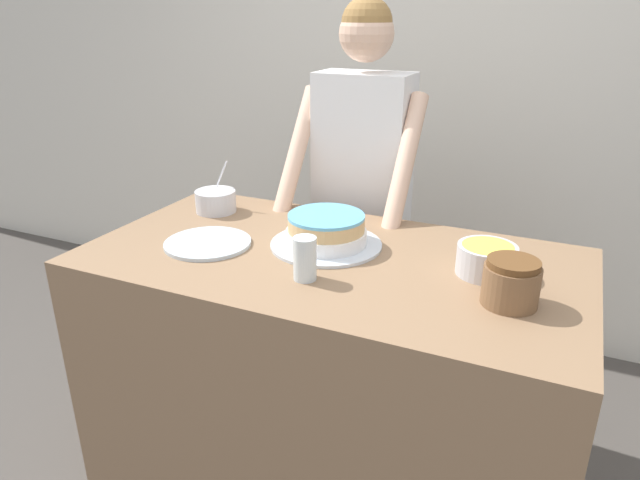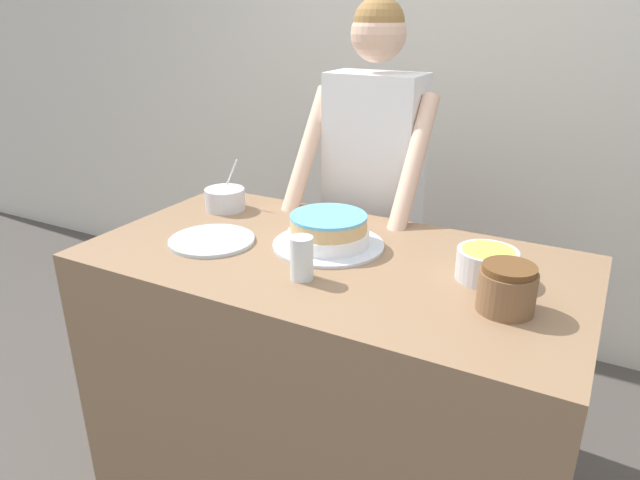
{
  "view_description": "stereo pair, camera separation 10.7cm",
  "coord_description": "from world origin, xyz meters",
  "px_view_note": "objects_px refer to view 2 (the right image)",
  "views": [
    {
      "loc": [
        0.64,
        -1.08,
        1.66
      ],
      "look_at": [
        -0.02,
        0.36,
        1.02
      ],
      "focal_mm": 32.0,
      "sensor_mm": 36.0,
      "label": 1
    },
    {
      "loc": [
        0.73,
        -1.03,
        1.66
      ],
      "look_at": [
        -0.02,
        0.36,
        1.02
      ],
      "focal_mm": 32.0,
      "sensor_mm": 36.0,
      "label": 2
    }
  ],
  "objects_px": {
    "frosting_bowl_white": "(225,198)",
    "ceramic_plate": "(212,240)",
    "frosting_bowl_yellow": "(487,263)",
    "drinking_glass": "(303,258)",
    "person_baker": "(372,175)",
    "cake": "(328,232)",
    "stoneware_jar": "(507,288)"
  },
  "relations": [
    {
      "from": "cake",
      "to": "frosting_bowl_yellow",
      "type": "distance_m",
      "value": 0.5
    },
    {
      "from": "frosting_bowl_yellow",
      "to": "stoneware_jar",
      "type": "height_order",
      "value": "stoneware_jar"
    },
    {
      "from": "person_baker",
      "to": "frosting_bowl_yellow",
      "type": "height_order",
      "value": "person_baker"
    },
    {
      "from": "frosting_bowl_yellow",
      "to": "stoneware_jar",
      "type": "bearing_deg",
      "value": -61.51
    },
    {
      "from": "cake",
      "to": "drinking_glass",
      "type": "distance_m",
      "value": 0.25
    },
    {
      "from": "frosting_bowl_yellow",
      "to": "frosting_bowl_white",
      "type": "relative_size",
      "value": 0.93
    },
    {
      "from": "frosting_bowl_white",
      "to": "drinking_glass",
      "type": "relative_size",
      "value": 1.45
    },
    {
      "from": "person_baker",
      "to": "frosting_bowl_yellow",
      "type": "xyz_separation_m",
      "value": [
        0.58,
        -0.54,
        -0.05
      ]
    },
    {
      "from": "ceramic_plate",
      "to": "cake",
      "type": "bearing_deg",
      "value": 23.37
    },
    {
      "from": "frosting_bowl_white",
      "to": "drinking_glass",
      "type": "xyz_separation_m",
      "value": [
        0.56,
        -0.38,
        0.02
      ]
    },
    {
      "from": "frosting_bowl_yellow",
      "to": "drinking_glass",
      "type": "bearing_deg",
      "value": -151.54
    },
    {
      "from": "person_baker",
      "to": "stoneware_jar",
      "type": "xyz_separation_m",
      "value": [
        0.67,
        -0.7,
        -0.03
      ]
    },
    {
      "from": "person_baker",
      "to": "frosting_bowl_white",
      "type": "relative_size",
      "value": 9.36
    },
    {
      "from": "drinking_glass",
      "to": "person_baker",
      "type": "bearing_deg",
      "value": 99.63
    },
    {
      "from": "frosting_bowl_yellow",
      "to": "drinking_glass",
      "type": "distance_m",
      "value": 0.51
    },
    {
      "from": "frosting_bowl_white",
      "to": "ceramic_plate",
      "type": "distance_m",
      "value": 0.33
    },
    {
      "from": "frosting_bowl_white",
      "to": "ceramic_plate",
      "type": "relative_size",
      "value": 0.65
    },
    {
      "from": "person_baker",
      "to": "frosting_bowl_white",
      "type": "bearing_deg",
      "value": -136.61
    },
    {
      "from": "stoneware_jar",
      "to": "frosting_bowl_white",
      "type": "bearing_deg",
      "value": 164.93
    },
    {
      "from": "frosting_bowl_yellow",
      "to": "ceramic_plate",
      "type": "relative_size",
      "value": 0.61
    },
    {
      "from": "cake",
      "to": "frosting_bowl_white",
      "type": "xyz_separation_m",
      "value": [
        -0.51,
        0.14,
        -0.0
      ]
    },
    {
      "from": "cake",
      "to": "frosting_bowl_white",
      "type": "bearing_deg",
      "value": 165.12
    },
    {
      "from": "person_baker",
      "to": "ceramic_plate",
      "type": "relative_size",
      "value": 6.12
    },
    {
      "from": "cake",
      "to": "ceramic_plate",
      "type": "bearing_deg",
      "value": -156.63
    },
    {
      "from": "person_baker",
      "to": "frosting_bowl_white",
      "type": "height_order",
      "value": "person_baker"
    },
    {
      "from": "cake",
      "to": "ceramic_plate",
      "type": "height_order",
      "value": "cake"
    },
    {
      "from": "drinking_glass",
      "to": "ceramic_plate",
      "type": "distance_m",
      "value": 0.41
    },
    {
      "from": "drinking_glass",
      "to": "ceramic_plate",
      "type": "bearing_deg",
      "value": 166.7
    },
    {
      "from": "person_baker",
      "to": "frosting_bowl_yellow",
      "type": "bearing_deg",
      "value": -42.82
    },
    {
      "from": "frosting_bowl_yellow",
      "to": "person_baker",
      "type": "bearing_deg",
      "value": 137.18
    },
    {
      "from": "ceramic_plate",
      "to": "stoneware_jar",
      "type": "xyz_separation_m",
      "value": [
        0.94,
        -0.01,
        0.05
      ]
    },
    {
      "from": "cake",
      "to": "person_baker",
      "type": "bearing_deg",
      "value": 98.91
    }
  ]
}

